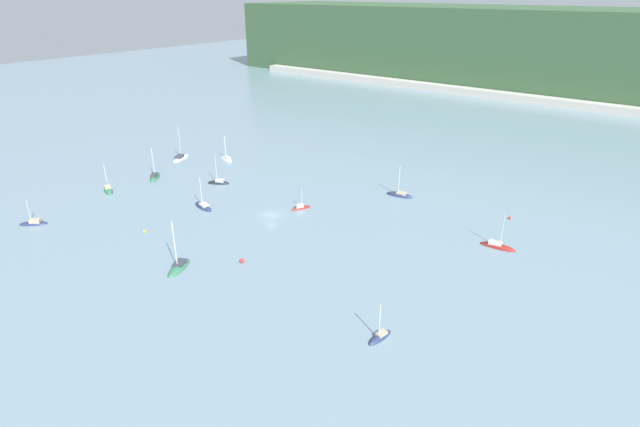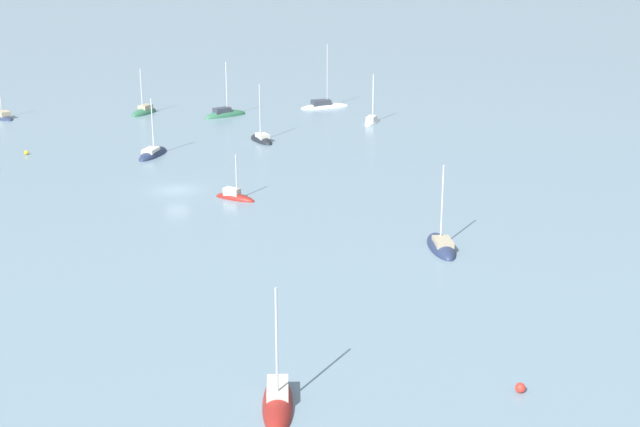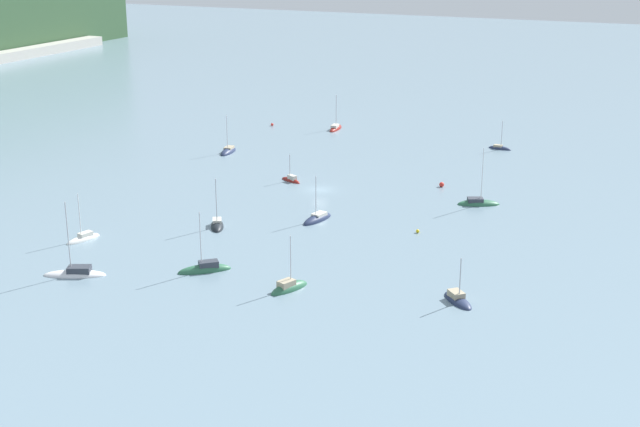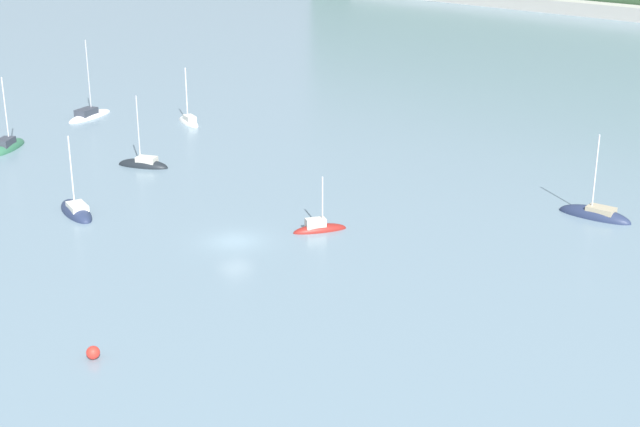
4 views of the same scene
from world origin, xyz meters
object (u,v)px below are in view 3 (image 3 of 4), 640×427
sailboat_1 (336,129)px  sailboat_5 (478,204)px  sailboat_6 (205,270)px  mooring_buoy_0 (442,184)px  sailboat_2 (83,239)px  sailboat_0 (500,149)px  sailboat_4 (217,226)px  mooring_buoy_1 (418,231)px  sailboat_8 (228,152)px  sailboat_10 (289,288)px  sailboat_9 (291,180)px  sailboat_3 (75,274)px  mooring_buoy_2 (272,124)px  sailboat_11 (317,220)px  sailboat_7 (458,300)px

sailboat_1 → sailboat_5: (-41.74, -42.34, 0.00)m
sailboat_6 → mooring_buoy_0: size_ratio=10.71×
sailboat_2 → sailboat_6: size_ratio=0.85×
sailboat_5 → sailboat_0: bearing=74.1°
sailboat_4 → mooring_buoy_1: sailboat_4 is taller
sailboat_1 → sailboat_4: (-68.13, -9.66, -0.00)m
sailboat_8 → sailboat_10: bearing=26.0°
sailboat_9 → mooring_buoy_1: size_ratio=10.11×
sailboat_3 → sailboat_10: bearing=170.1°
mooring_buoy_1 → sailboat_8: bearing=57.6°
sailboat_5 → sailboat_6: (-42.54, 25.14, 0.01)m
sailboat_8 → sailboat_10: sailboat_8 is taller
mooring_buoy_2 → sailboat_8: bearing=-173.1°
mooring_buoy_1 → sailboat_1: bearing=32.7°
sailboat_2 → sailboat_6: bearing=95.8°
sailboat_2 → sailboat_11: sailboat_11 is taller
sailboat_5 → sailboat_7: sailboat_5 is taller
sailboat_4 → sailboat_9: (26.66, 0.64, 0.03)m
sailboat_4 → sailboat_8: (40.43, 20.91, -0.03)m
sailboat_0 → mooring_buoy_2: (0.99, 51.31, 0.22)m
sailboat_9 → mooring_buoy_0: 26.07m
sailboat_6 → sailboat_7: bearing=146.1°
sailboat_3 → sailboat_4: bearing=-130.0°
sailboat_2 → sailboat_7: (0.29, -54.44, 0.01)m
sailboat_11 → mooring_buoy_0: bearing=165.7°
sailboat_4 → sailboat_6: (-16.15, -7.54, 0.02)m
sailboat_6 → sailboat_11: size_ratio=1.13×
sailboat_6 → sailboat_9: (42.81, 8.17, 0.01)m
sailboat_9 → mooring_buoy_1: sailboat_9 is taller
mooring_buoy_2 → sailboat_11: bearing=-147.4°
sailboat_2 → sailboat_7: size_ratio=1.22×
sailboat_3 → sailboat_7: size_ratio=1.68×
sailboat_4 → sailboat_5: bearing=98.9°
sailboat_8 → sailboat_6: bearing=17.3°
sailboat_10 → sailboat_2: bearing=104.0°
sailboat_11 → mooring_buoy_2: sailboat_11 is taller
sailboat_1 → sailboat_7: bearing=-154.2°
sailboat_0 → sailboat_2: bearing=-110.5°
sailboat_2 → sailboat_1: bearing=-168.7°
sailboat_3 → mooring_buoy_0: 65.81m
sailboat_6 → mooring_buoy_1: bearing=-169.3°
sailboat_8 → mooring_buoy_0: size_ratio=9.97×
sailboat_0 → sailboat_7: 78.16m
sailboat_0 → mooring_buoy_0: sailboat_0 is taller
sailboat_8 → sailboat_3: bearing=2.9°
mooring_buoy_2 → sailboat_3: bearing=-169.2°
sailboat_1 → mooring_buoy_2: sailboat_1 is taller
sailboat_6 → sailboat_0: bearing=-144.2°
sailboat_3 → sailboat_8: bearing=-101.8°
sailboat_11 → sailboat_2: bearing=-39.7°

